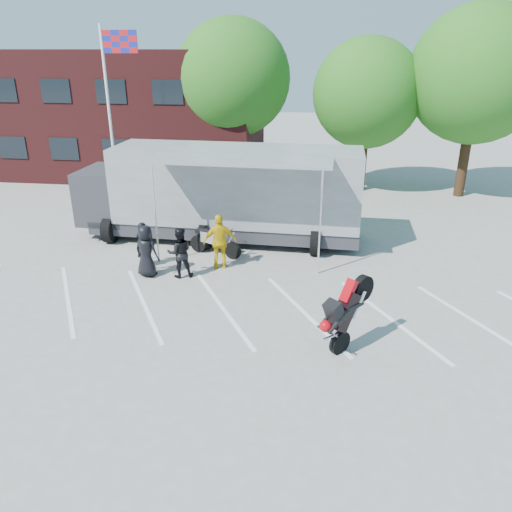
% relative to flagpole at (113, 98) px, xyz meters
% --- Properties ---
extents(ground, '(100.00, 100.00, 0.00)m').
position_rel_flagpole_xyz_m(ground, '(6.24, -10.00, -5.05)').
color(ground, '#999994').
rests_on(ground, ground).
extents(parking_bay_lines, '(18.09, 13.33, 0.01)m').
position_rel_flagpole_xyz_m(parking_bay_lines, '(6.24, -9.00, -5.05)').
color(parking_bay_lines, white).
rests_on(parking_bay_lines, ground).
extents(office_building, '(18.00, 8.00, 7.00)m').
position_rel_flagpole_xyz_m(office_building, '(-3.76, 8.00, -1.55)').
color(office_building, '#4F191A').
rests_on(office_building, ground).
extents(flagpole, '(1.61, 0.12, 8.00)m').
position_rel_flagpole_xyz_m(flagpole, '(0.00, 0.00, 0.00)').
color(flagpole, white).
rests_on(flagpole, ground).
extents(tree_left, '(6.12, 6.12, 8.64)m').
position_rel_flagpole_xyz_m(tree_left, '(4.24, 6.00, 0.51)').
color(tree_left, '#382314').
rests_on(tree_left, ground).
extents(tree_mid, '(5.44, 5.44, 7.68)m').
position_rel_flagpole_xyz_m(tree_mid, '(11.24, 5.00, -0.11)').
color(tree_mid, '#382314').
rests_on(tree_mid, ground).
extents(tree_right, '(6.46, 6.46, 9.12)m').
position_rel_flagpole_xyz_m(tree_right, '(16.24, 4.50, 0.82)').
color(tree_right, '#382314').
rests_on(tree_right, ground).
extents(transporter_truck, '(11.59, 5.89, 3.63)m').
position_rel_flagpole_xyz_m(transporter_truck, '(5.47, -3.30, -5.05)').
color(transporter_truck, '#92959A').
rests_on(transporter_truck, ground).
extents(parked_motorcycle, '(2.27, 1.42, 1.13)m').
position_rel_flagpole_xyz_m(parked_motorcycle, '(5.42, -5.05, -5.05)').
color(parked_motorcycle, silver).
rests_on(parked_motorcycle, ground).
extents(stunt_bike_rider, '(1.81, 1.89, 2.10)m').
position_rel_flagpole_xyz_m(stunt_bike_rider, '(10.21, -10.39, -5.05)').
color(stunt_bike_rider, black).
rests_on(stunt_bike_rider, ground).
extents(spectator_leather_a, '(0.98, 0.78, 1.75)m').
position_rel_flagpole_xyz_m(spectator_leather_a, '(3.54, -7.08, -4.18)').
color(spectator_leather_a, black).
rests_on(spectator_leather_a, ground).
extents(spectator_leather_b, '(0.67, 0.55, 1.60)m').
position_rel_flagpole_xyz_m(spectator_leather_b, '(3.18, -6.30, -4.25)').
color(spectator_leather_b, black).
rests_on(spectator_leather_b, ground).
extents(spectator_leather_c, '(1.00, 0.89, 1.70)m').
position_rel_flagpole_xyz_m(spectator_leather_c, '(4.65, -7.01, -4.20)').
color(spectator_leather_c, black).
rests_on(spectator_leather_c, ground).
extents(spectator_hivis, '(1.21, 0.75, 1.92)m').
position_rel_flagpole_xyz_m(spectator_hivis, '(5.82, -6.13, -4.09)').
color(spectator_hivis, '#E3B90B').
rests_on(spectator_hivis, ground).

